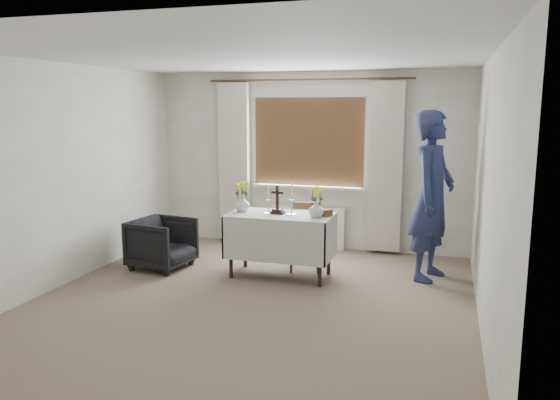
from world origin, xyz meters
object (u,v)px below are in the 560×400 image
Objects in this scene: altar_table at (280,245)px; wooden_cross at (277,200)px; person at (432,196)px; flower_vase_right at (316,209)px; flower_vase_left at (242,203)px; armchair at (162,243)px; wooden_chair at (306,237)px.

wooden_cross is at bearing 159.93° from altar_table.
person is 1.37m from flower_vase_right.
flower_vase_right is at bearing -5.04° from flower_vase_left.
wooden_cross is at bearing -1.61° from flower_vase_left.
armchair is 3.35m from person.
flower_vase_right is at bearing 129.76° from person.
wooden_cross is at bearing 121.90° from person.
wooden_chair is 4.51× the size of flower_vase_right.
person reaches higher than flower_vase_left.
altar_table is 1.53m from armchair.
altar_table is 0.55m from wooden_cross.
wooden_chair is 1.81m from armchair.
altar_table is 1.78× the size of armchair.
armchair is 3.55× the size of flower_vase_left.
altar_table is at bearing -130.53° from wooden_chair.
wooden_chair is at bearing 58.92° from wooden_cross.
flower_vase_left is 0.94m from flower_vase_right.
flower_vase_right is (0.44, -0.05, 0.47)m from altar_table.
person is at bearing 14.91° from altar_table.
wooden_cross reaches higher than wooden_chair.
wooden_cross is (1.49, 0.12, 0.62)m from armchair.
flower_vase_left is (1.04, 0.13, 0.54)m from armchair.
wooden_cross is at bearing 171.81° from flower_vase_right.
altar_table is at bearing 172.98° from flower_vase_right.
wooden_chair is at bearing 26.07° from flower_vase_left.
flower_vase_left is at bearing -164.64° from wooden_chair.
wooden_chair is 1.60m from person.
armchair is (-1.53, -0.10, -0.06)m from altar_table.
wooden_cross is 0.50m from flower_vase_right.
flower_vase_right is (0.94, -0.08, -0.01)m from flower_vase_left.
flower_vase_right is at bearing -3.76° from wooden_cross.
altar_table is at bearing -78.70° from armchair.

